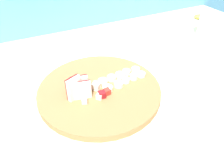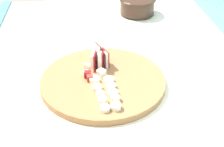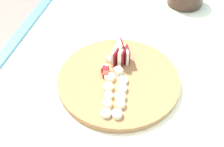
{
  "view_description": "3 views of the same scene",
  "coord_description": "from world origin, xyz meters",
  "px_view_note": "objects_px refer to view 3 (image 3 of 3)",
  "views": [
    {
      "loc": [
        -0.29,
        -0.48,
        1.32
      ],
      "look_at": [
        -0.06,
        -0.02,
        0.95
      ],
      "focal_mm": 34.42,
      "sensor_mm": 36.0,
      "label": 1
    },
    {
      "loc": [
        0.63,
        -0.08,
        1.44
      ],
      "look_at": [
        -0.11,
        -0.0,
        0.94
      ],
      "focal_mm": 50.37,
      "sensor_mm": 36.0,
      "label": 2
    },
    {
      "loc": [
        0.41,
        0.06,
        1.46
      ],
      "look_at": [
        -0.09,
        -0.05,
        0.95
      ],
      "focal_mm": 41.06,
      "sensor_mm": 36.0,
      "label": 3
    }
  ],
  "objects_px": {
    "apple_dice_pile": "(110,70)",
    "banana_slice_rows": "(114,95)",
    "apple_wedge_fan": "(121,54)",
    "cutting_board": "(119,79)"
  },
  "relations": [
    {
      "from": "cutting_board",
      "to": "apple_dice_pile",
      "type": "xyz_separation_m",
      "value": [
        -0.01,
        -0.03,
        0.02
      ]
    },
    {
      "from": "cutting_board",
      "to": "apple_dice_pile",
      "type": "bearing_deg",
      "value": -116.45
    },
    {
      "from": "apple_wedge_fan",
      "to": "apple_dice_pile",
      "type": "bearing_deg",
      "value": -22.45
    },
    {
      "from": "cutting_board",
      "to": "apple_wedge_fan",
      "type": "height_order",
      "value": "apple_wedge_fan"
    },
    {
      "from": "banana_slice_rows",
      "to": "apple_wedge_fan",
      "type": "bearing_deg",
      "value": -176.41
    },
    {
      "from": "apple_dice_pile",
      "to": "banana_slice_rows",
      "type": "bearing_deg",
      "value": 18.89
    },
    {
      "from": "apple_dice_pile",
      "to": "banana_slice_rows",
      "type": "height_order",
      "value": "apple_dice_pile"
    },
    {
      "from": "cutting_board",
      "to": "banana_slice_rows",
      "type": "distance_m",
      "value": 0.08
    },
    {
      "from": "apple_dice_pile",
      "to": "banana_slice_rows",
      "type": "xyz_separation_m",
      "value": [
        0.09,
        0.03,
        -0.0
      ]
    },
    {
      "from": "cutting_board",
      "to": "apple_wedge_fan",
      "type": "distance_m",
      "value": 0.08
    }
  ]
}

